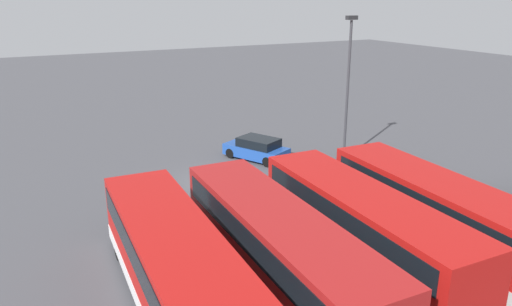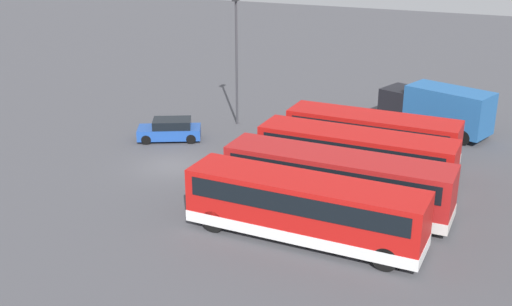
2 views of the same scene
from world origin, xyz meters
name	(u,v)px [view 1 (image 1 of 2)]	position (x,y,z in m)	size (l,w,h in m)	color
ground_plane	(214,182)	(0.00, 0.00, 0.00)	(140.00, 140.00, 0.00)	#47474C
bus_single_deck_near_end	(431,208)	(-5.27, 10.68, 1.62)	(2.95, 10.27, 2.95)	#B71411
bus_single_deck_second	(362,225)	(-1.74, 10.60, 1.62)	(2.90, 10.89, 2.95)	#B71411
bus_single_deck_third	(278,247)	(1.98, 10.61, 1.62)	(2.91, 11.55, 2.95)	#A51919
bus_single_deck_fourth	(175,266)	(5.57, 10.11, 1.62)	(3.06, 11.21, 2.95)	#B71411
car_hatchback_silver	(257,149)	(-4.03, -2.49, 0.70)	(3.41, 4.48, 1.43)	#1E479E
lamp_post_tall	(348,80)	(-8.88, 0.17, 5.13)	(0.70, 0.30, 8.87)	#38383D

